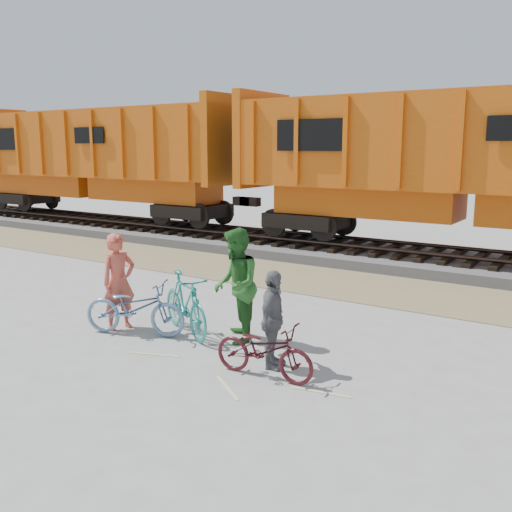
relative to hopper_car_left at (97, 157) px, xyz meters
The scene contains 12 objects.
ground 16.36m from the hopper_car_left, 34.02° to the right, with size 120.00×120.00×0.00m, color #9E9E99.
gravel_strip 14.10m from the hopper_car_left, 14.71° to the right, with size 120.00×3.00×0.02m, color #897655.
ballast_bed 13.63m from the hopper_car_left, ahead, with size 120.00×4.00×0.30m, color slate.
track 13.57m from the hopper_car_left, ahead, with size 120.00×2.60×0.24m.
hopper_car_left is the anchor object (origin of this frame).
hopper_car_center 15.00m from the hopper_car_left, ahead, with size 14.00×3.13×4.65m.
bicycle_blue 14.80m from the hopper_car_left, 39.12° to the right, with size 0.67×1.92×1.01m, color #6387B0.
bicycle_teal 15.05m from the hopper_car_left, 35.68° to the right, with size 0.54×1.90×1.14m, color teal.
bicycle_maroon 17.46m from the hopper_car_left, 33.70° to the right, with size 0.57×1.62×0.85m, color #431319.
person_solo 14.30m from the hopper_car_left, 40.08° to the right, with size 0.66×0.44×1.82m, color #D0523F.
person_man 15.69m from the hopper_car_left, 32.94° to the right, with size 0.98×0.77×2.02m, color #296625.
person_woman 17.11m from the hopper_car_left, 32.76° to the right, with size 0.91×0.38×1.55m, color slate.
Camera 1 is at (5.38, -7.37, 3.39)m, focal length 40.00 mm.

